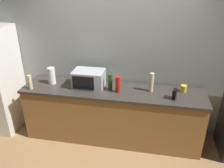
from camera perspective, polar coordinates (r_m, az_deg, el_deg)
ground_plane at (r=3.67m, az=-1.22°, el=-16.96°), size 8.00×8.00×0.00m
back_wall at (r=3.69m, az=1.20°, el=7.62°), size 6.40×0.10×2.70m
counter_run at (r=3.71m, az=0.00°, el=-7.68°), size 2.84×0.64×0.90m
microwave at (r=3.55m, az=-5.91°, el=1.33°), size 0.48×0.35×0.27m
paper_towel_roll at (r=3.77m, az=-15.04°, el=2.03°), size 0.12×0.12×0.27m
cordless_phone at (r=3.32m, az=15.56°, el=-2.48°), size 0.08×0.12×0.15m
bottle_wine at (r=3.45m, az=-0.46°, el=0.51°), size 0.07×0.07×0.25m
bottle_hot_sauce at (r=3.36m, az=1.52°, el=-0.12°), size 0.07×0.07×0.25m
bottle_vinegar at (r=3.69m, az=-20.09°, el=0.45°), size 0.06×0.06×0.23m
bottle_hand_soap at (r=3.43m, az=9.97°, el=0.41°), size 0.06×0.06×0.30m
mug_yellow at (r=3.58m, az=17.68°, el=-1.10°), size 0.09×0.09×0.10m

